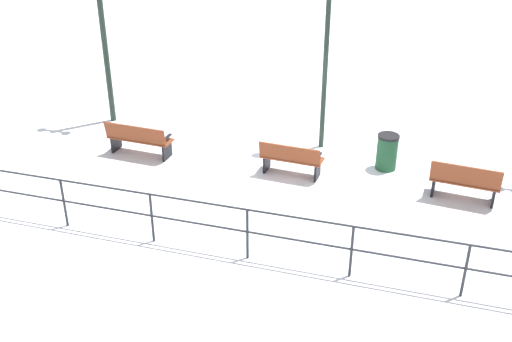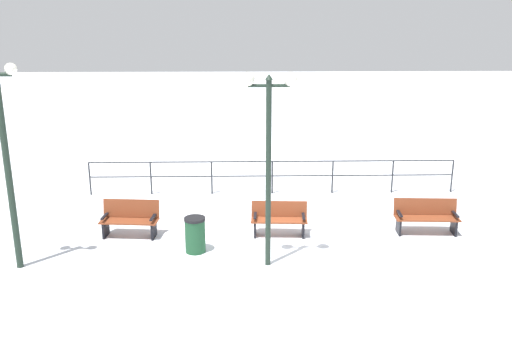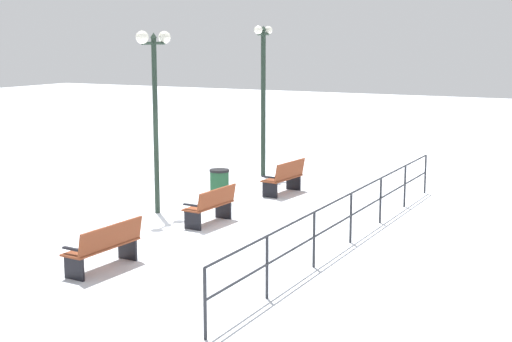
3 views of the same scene
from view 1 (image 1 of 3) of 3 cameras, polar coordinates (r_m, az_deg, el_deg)
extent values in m
plane|color=white|center=(14.22, 3.39, -0.14)|extent=(80.00, 80.00, 0.00)
cube|color=brown|center=(13.69, 18.79, -0.87)|extent=(0.61, 1.47, 0.04)
cube|color=brown|center=(13.36, 18.86, -0.41)|extent=(0.24, 1.43, 0.46)
cube|color=black|center=(13.80, 21.17, -2.09)|extent=(0.44, 0.09, 0.42)
cube|color=black|center=(13.81, 16.15, -1.20)|extent=(0.44, 0.09, 0.42)
cube|color=black|center=(13.67, 21.41, -0.84)|extent=(0.44, 0.11, 0.04)
cube|color=black|center=(13.68, 16.34, 0.06)|extent=(0.44, 0.11, 0.04)
cube|color=brown|center=(13.96, 3.36, 1.25)|extent=(0.54, 1.43, 0.04)
cube|color=brown|center=(13.66, 3.10, 1.64)|extent=(0.18, 1.41, 0.40)
cube|color=black|center=(13.92, 5.72, 0.09)|extent=(0.42, 0.07, 0.42)
cube|color=black|center=(14.21, 1.01, 0.86)|extent=(0.42, 0.07, 0.42)
cube|color=black|center=(13.78, 5.81, 1.34)|extent=(0.42, 0.09, 0.04)
cube|color=black|center=(14.08, 1.04, 2.10)|extent=(0.42, 0.09, 0.04)
cube|color=brown|center=(15.12, -10.66, 2.99)|extent=(0.56, 1.62, 0.04)
cube|color=brown|center=(14.84, -11.18, 3.42)|extent=(0.19, 1.60, 0.42)
cube|color=black|center=(14.89, -8.24, 1.89)|extent=(0.43, 0.07, 0.42)
cube|color=black|center=(15.55, -12.83, 2.63)|extent=(0.43, 0.07, 0.42)
cube|color=black|center=(14.77, -8.29, 3.08)|extent=(0.43, 0.09, 0.04)
cube|color=black|center=(15.43, -12.92, 3.77)|extent=(0.43, 0.09, 0.04)
cylinder|color=#1E2D23|center=(14.75, 6.43, 9.51)|extent=(0.12, 0.12, 4.12)
cylinder|color=#1E2D23|center=(16.60, -13.99, 12.56)|extent=(0.15, 0.15, 5.00)
cylinder|color=#26282D|center=(10.77, 18.83, -8.77)|extent=(0.05, 0.05, 1.03)
cylinder|color=#26282D|center=(10.77, 8.83, -7.41)|extent=(0.05, 0.05, 1.03)
cylinder|color=#26282D|center=(11.09, -0.80, -5.88)|extent=(0.05, 0.05, 1.03)
cylinder|color=#26282D|center=(11.70, -9.62, -4.32)|extent=(0.05, 0.05, 1.03)
cylinder|color=#26282D|center=(12.57, -17.36, -2.87)|extent=(0.05, 0.05, 1.03)
cylinder|color=#26282D|center=(10.81, -0.82, -3.61)|extent=(0.04, 11.24, 0.04)
cylinder|color=#26282D|center=(11.06, -0.81, -5.66)|extent=(0.04, 11.24, 0.04)
cylinder|color=#1E4C2D|center=(14.52, 12.03, 1.64)|extent=(0.48, 0.48, 0.79)
cylinder|color=black|center=(14.34, 12.19, 3.16)|extent=(0.50, 0.50, 0.06)
camera|label=2|loc=(25.12, 13.56, 24.45)|focal=38.52mm
camera|label=3|loc=(17.29, -60.39, 5.27)|focal=52.39mm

